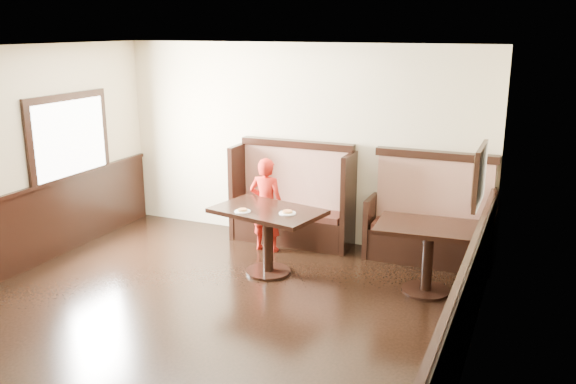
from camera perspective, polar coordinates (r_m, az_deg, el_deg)
The scene contains 9 objects.
ground at distance 6.24m, azimuth -11.57°, elevation -13.90°, with size 7.00×7.00×0.00m, color black.
room_shell at distance 6.33m, azimuth -12.69°, elevation -6.86°, with size 7.00×7.00×7.00m.
booth_main at distance 8.73m, azimuth 0.51°, elevation -1.28°, with size 1.75×0.72×1.45m.
booth_neighbor at distance 8.23m, azimuth 13.16°, elevation -3.08°, with size 1.65×0.72×1.45m.
table_main at distance 7.55m, azimuth -1.90°, elevation -3.04°, with size 1.45×1.07×0.84m.
table_neighbor at distance 7.19m, azimuth 13.00°, elevation -4.61°, with size 1.23×0.86×0.82m.
child at distance 8.32m, azimuth -2.05°, elevation -1.20°, with size 0.48×0.31×1.31m, color red.
pizza_plate_left at distance 7.40m, azimuth -4.28°, elevation -1.75°, with size 0.20×0.20×0.04m.
pizza_plate_right at distance 7.30m, azimuth -0.05°, elevation -1.93°, with size 0.21×0.21×0.04m.
Camera 1 is at (3.21, -4.43, 3.01)m, focal length 38.00 mm.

